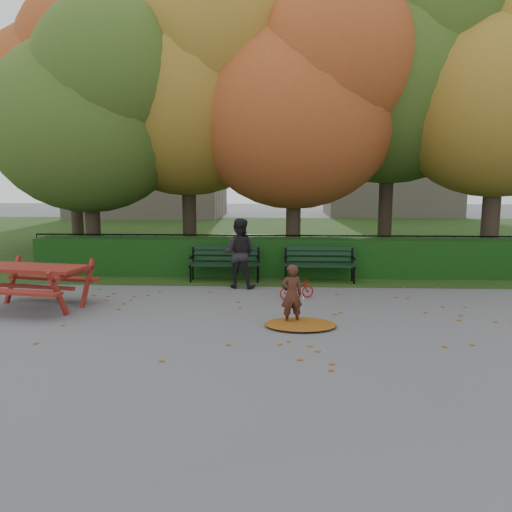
{
  "coord_description": "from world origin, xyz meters",
  "views": [
    {
      "loc": [
        0.1,
        -8.84,
        2.57
      ],
      "look_at": [
        -0.39,
        1.4,
        1.0
      ],
      "focal_mm": 35.0,
      "sensor_mm": 36.0,
      "label": 1
    }
  ],
  "objects_px": {
    "bench_right": "(319,261)",
    "picnic_table": "(33,276)",
    "tree_d": "(405,66)",
    "bicycle": "(297,289)",
    "tree_b": "(197,85)",
    "adult": "(239,253)",
    "tree_c": "(307,100)",
    "tree_a": "(95,110)",
    "tree_f": "(78,91)",
    "child": "(292,295)",
    "bench_left": "(225,261)"
  },
  "relations": [
    {
      "from": "tree_c",
      "to": "bench_left",
      "type": "height_order",
      "value": "tree_c"
    },
    {
      "from": "tree_b",
      "to": "picnic_table",
      "type": "bearing_deg",
      "value": -111.44
    },
    {
      "from": "tree_b",
      "to": "bench_right",
      "type": "height_order",
      "value": "tree_b"
    },
    {
      "from": "tree_c",
      "to": "child",
      "type": "xyz_separation_m",
      "value": [
        -0.52,
        -6.14,
        -4.27
      ]
    },
    {
      "from": "tree_a",
      "to": "tree_f",
      "type": "xyz_separation_m",
      "value": [
        -1.94,
        3.66,
        1.17
      ]
    },
    {
      "from": "tree_a",
      "to": "tree_d",
      "type": "relative_size",
      "value": 0.78
    },
    {
      "from": "adult",
      "to": "tree_f",
      "type": "bearing_deg",
      "value": -35.15
    },
    {
      "from": "tree_b",
      "to": "adult",
      "type": "relative_size",
      "value": 5.27
    },
    {
      "from": "bench_right",
      "to": "picnic_table",
      "type": "xyz_separation_m",
      "value": [
        -5.92,
        -3.0,
        0.15
      ]
    },
    {
      "from": "child",
      "to": "bicycle",
      "type": "bearing_deg",
      "value": -110.42
    },
    {
      "from": "tree_d",
      "to": "tree_a",
      "type": "bearing_deg",
      "value": -169.67
    },
    {
      "from": "bench_right",
      "to": "tree_d",
      "type": "bearing_deg",
      "value": 51.77
    },
    {
      "from": "tree_a",
      "to": "tree_c",
      "type": "bearing_deg",
      "value": 3.65
    },
    {
      "from": "tree_b",
      "to": "tree_c",
      "type": "distance_m",
      "value": 3.42
    },
    {
      "from": "bench_left",
      "to": "bicycle",
      "type": "relative_size",
      "value": 2.24
    },
    {
      "from": "tree_f",
      "to": "picnic_table",
      "type": "xyz_separation_m",
      "value": [
        2.32,
        -8.53,
        -5.02
      ]
    },
    {
      "from": "bench_left",
      "to": "child",
      "type": "height_order",
      "value": "child"
    },
    {
      "from": "adult",
      "to": "bench_left",
      "type": "bearing_deg",
      "value": -51.6
    },
    {
      "from": "tree_c",
      "to": "bench_right",
      "type": "xyz_separation_m",
      "value": [
        0.27,
        -2.26,
        -4.3
      ]
    },
    {
      "from": "tree_d",
      "to": "bicycle",
      "type": "relative_size",
      "value": 11.9
    },
    {
      "from": "tree_c",
      "to": "tree_b",
      "type": "bearing_deg",
      "value": 166.55
    },
    {
      "from": "tree_b",
      "to": "adult",
      "type": "xyz_separation_m",
      "value": [
        1.57,
        -3.85,
        -4.57
      ]
    },
    {
      "from": "bench_right",
      "to": "picnic_table",
      "type": "distance_m",
      "value": 6.63
    },
    {
      "from": "tree_c",
      "to": "bicycle",
      "type": "height_order",
      "value": "tree_c"
    },
    {
      "from": "child",
      "to": "bicycle",
      "type": "distance_m",
      "value": 2.04
    },
    {
      "from": "adult",
      "to": "tree_d",
      "type": "bearing_deg",
      "value": -127.46
    },
    {
      "from": "tree_d",
      "to": "bench_left",
      "type": "distance_m",
      "value": 8.31
    },
    {
      "from": "tree_d",
      "to": "bicycle",
      "type": "xyz_separation_m",
      "value": [
        -3.41,
        -5.4,
        -5.77
      ]
    },
    {
      "from": "tree_a",
      "to": "tree_d",
      "type": "height_order",
      "value": "tree_d"
    },
    {
      "from": "bicycle",
      "to": "tree_c",
      "type": "bearing_deg",
      "value": -28.53
    },
    {
      "from": "bench_left",
      "to": "tree_a",
      "type": "bearing_deg",
      "value": 154.24
    },
    {
      "from": "tree_c",
      "to": "child",
      "type": "height_order",
      "value": "tree_c"
    },
    {
      "from": "tree_d",
      "to": "tree_f",
      "type": "height_order",
      "value": "tree_d"
    },
    {
      "from": "picnic_table",
      "to": "adult",
      "type": "xyz_separation_m",
      "value": [
        3.95,
        2.2,
        0.16
      ]
    },
    {
      "from": "tree_d",
      "to": "bench_left",
      "type": "bearing_deg",
      "value": -145.74
    },
    {
      "from": "tree_a",
      "to": "child",
      "type": "distance_m",
      "value": 8.9
    },
    {
      "from": "tree_c",
      "to": "bicycle",
      "type": "bearing_deg",
      "value": -95.0
    },
    {
      "from": "bicycle",
      "to": "tree_a",
      "type": "bearing_deg",
      "value": 32.95
    },
    {
      "from": "tree_f",
      "to": "adult",
      "type": "bearing_deg",
      "value": -45.34
    },
    {
      "from": "bench_left",
      "to": "adult",
      "type": "bearing_deg",
      "value": -61.79
    },
    {
      "from": "bench_right",
      "to": "child",
      "type": "relative_size",
      "value": 1.64
    },
    {
      "from": "tree_f",
      "to": "picnic_table",
      "type": "bearing_deg",
      "value": -74.82
    },
    {
      "from": "tree_c",
      "to": "tree_f",
      "type": "relative_size",
      "value": 0.87
    },
    {
      "from": "child",
      "to": "adult",
      "type": "distance_m",
      "value": 3.31
    },
    {
      "from": "tree_b",
      "to": "tree_f",
      "type": "distance_m",
      "value": 5.32
    },
    {
      "from": "tree_d",
      "to": "picnic_table",
      "type": "xyz_separation_m",
      "value": [
        -8.7,
        -6.53,
        -5.31
      ]
    },
    {
      "from": "tree_b",
      "to": "tree_a",
      "type": "bearing_deg",
      "value": -156.95
    },
    {
      "from": "tree_d",
      "to": "bicycle",
      "type": "distance_m",
      "value": 8.61
    },
    {
      "from": "tree_d",
      "to": "adult",
      "type": "distance_m",
      "value": 8.23
    },
    {
      "from": "tree_f",
      "to": "bench_right",
      "type": "height_order",
      "value": "tree_f"
    }
  ]
}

